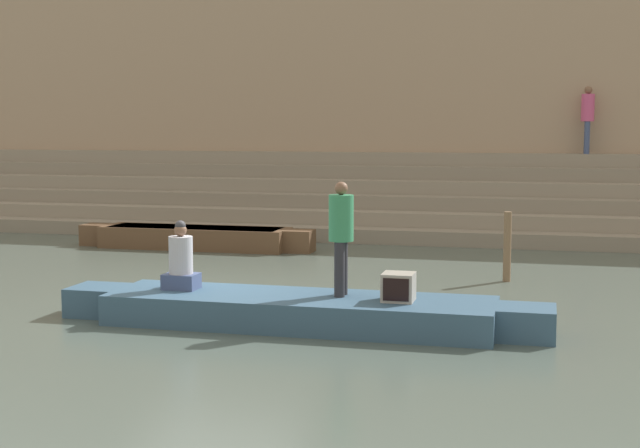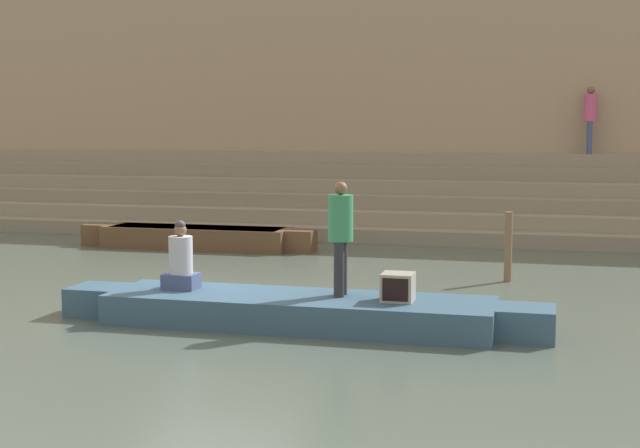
{
  "view_description": "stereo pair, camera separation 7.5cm",
  "coord_description": "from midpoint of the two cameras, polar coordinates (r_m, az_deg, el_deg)",
  "views": [
    {
      "loc": [
        4.96,
        -12.92,
        2.82
      ],
      "look_at": [
        1.6,
        0.26,
        1.33
      ],
      "focal_mm": 50.0,
      "sensor_mm": 36.0,
      "label": 1
    },
    {
      "loc": [
        5.03,
        -12.91,
        2.82
      ],
      "look_at": [
        1.6,
        0.26,
        1.33
      ],
      "focal_mm": 50.0,
      "sensor_mm": 36.0,
      "label": 2
    }
  ],
  "objects": [
    {
      "name": "moored_boat_shore",
      "position": [
        20.93,
        -8.1,
        -0.83
      ],
      "size": [
        5.67,
        1.12,
        0.5
      ],
      "rotation": [
        0.0,
        0.0,
        -0.0
      ],
      "color": "brown",
      "rests_on": "ground"
    },
    {
      "name": "ghat_steps",
      "position": [
        24.17,
        2.31,
        1.35
      ],
      "size": [
        36.0,
        4.22,
        2.1
      ],
      "color": "gray",
      "rests_on": "ground"
    },
    {
      "name": "person_rowing",
      "position": [
        13.3,
        -9.05,
        -2.43
      ],
      "size": [
        0.49,
        0.39,
        1.02
      ],
      "rotation": [
        0.0,
        0.0,
        0.14
      ],
      "color": "#3D4C75",
      "rests_on": "rowboat_main"
    },
    {
      "name": "rowboat_main",
      "position": [
        12.71,
        -1.51,
        -5.51
      ],
      "size": [
        7.07,
        1.56,
        0.43
      ],
      "rotation": [
        0.0,
        0.0,
        -0.0
      ],
      "color": "#33516B",
      "rests_on": "ground"
    },
    {
      "name": "person_on_steps",
      "position": [
        24.75,
        16.67,
        6.71
      ],
      "size": [
        0.34,
        0.34,
        1.78
      ],
      "rotation": [
        0.0,
        0.0,
        4.76
      ],
      "color": "#3D4C75",
      "rests_on": "ghat_steps"
    },
    {
      "name": "ground_plane",
      "position": [
        14.13,
        -6.75,
        -5.3
      ],
      "size": [
        120.0,
        120.0,
        0.0
      ],
      "primitive_type": "plane",
      "color": "#47544C"
    },
    {
      "name": "mooring_post",
      "position": [
        16.58,
        11.77,
        -1.43
      ],
      "size": [
        0.14,
        0.14,
        1.28
      ],
      "primitive_type": "cylinder",
      "color": "brown",
      "rests_on": "ground"
    },
    {
      "name": "tv_set",
      "position": [
        12.31,
        4.87,
        -4.04
      ],
      "size": [
        0.43,
        0.44,
        0.39
      ],
      "rotation": [
        0.0,
        0.0,
        -0.12
      ],
      "color": "#9E998E",
      "rests_on": "rowboat_main"
    },
    {
      "name": "back_wall",
      "position": [
        26.17,
        3.31,
        7.92
      ],
      "size": [
        34.2,
        1.28,
        7.23
      ],
      "color": "tan",
      "rests_on": "ground"
    },
    {
      "name": "person_standing",
      "position": [
        12.55,
        1.19,
        -0.43
      ],
      "size": [
        0.35,
        0.35,
        1.62
      ],
      "rotation": [
        0.0,
        0.0,
        0.18
      ],
      "color": "#28282D",
      "rests_on": "rowboat_main"
    }
  ]
}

